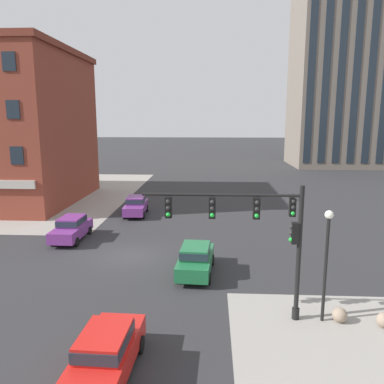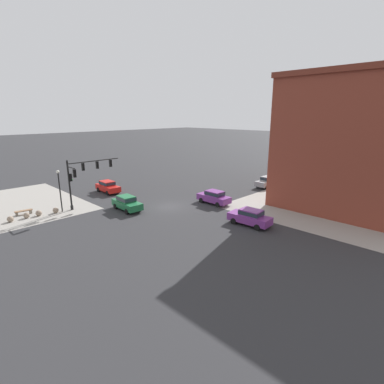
# 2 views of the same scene
# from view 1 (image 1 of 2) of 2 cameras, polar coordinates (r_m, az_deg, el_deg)

# --- Properties ---
(ground_plane) EXTENTS (320.00, 320.00, 0.00)m
(ground_plane) POSITION_cam_1_polar(r_m,az_deg,el_deg) (25.04, -9.23, -9.38)
(ground_plane) COLOR #2D2D30
(traffic_signal_main) EXTENTS (6.77, 2.09, 5.91)m
(traffic_signal_main) POSITION_cam_1_polar(r_m,az_deg,el_deg) (16.58, 10.39, -5.33)
(traffic_signal_main) COLOR black
(traffic_signal_main) RESTS_ON ground
(bollard_sphere_curb_a) EXTENTS (0.64, 0.64, 0.64)m
(bollard_sphere_curb_a) POSITION_cam_1_polar(r_m,az_deg,el_deg) (18.37, 21.10, -16.68)
(bollard_sphere_curb_a) COLOR gray
(bollard_sphere_curb_a) RESTS_ON ground
(bollard_sphere_curb_b) EXTENTS (0.64, 0.64, 0.64)m
(bollard_sphere_curb_b) POSITION_cam_1_polar(r_m,az_deg,el_deg) (18.69, 26.69, -16.64)
(bollard_sphere_curb_b) COLOR gray
(bollard_sphere_curb_b) RESTS_ON ground
(street_lamp_corner_near) EXTENTS (0.36, 0.36, 4.90)m
(street_lamp_corner_near) POSITION_cam_1_polar(r_m,az_deg,el_deg) (17.14, 19.38, -8.42)
(street_lamp_corner_near) COLOR black
(street_lamp_corner_near) RESTS_ON ground
(car_main_northbound_far) EXTENTS (2.10, 4.50, 1.68)m
(car_main_northbound_far) POSITION_cam_1_polar(r_m,az_deg,el_deg) (35.09, -8.35, -1.92)
(car_main_northbound_far) COLOR #7A3389
(car_main_northbound_far) RESTS_ON ground
(car_main_southbound_near) EXTENTS (2.01, 4.46, 1.68)m
(car_main_southbound_near) POSITION_cam_1_polar(r_m,az_deg,el_deg) (14.22, -12.67, -22.08)
(car_main_southbound_near) COLOR red
(car_main_southbound_near) RESTS_ON ground
(car_cross_eastbound) EXTENTS (2.10, 4.50, 1.68)m
(car_cross_eastbound) POSITION_cam_1_polar(r_m,az_deg,el_deg) (21.75, 0.54, -9.81)
(car_cross_eastbound) COLOR #1E6B3D
(car_cross_eastbound) RESTS_ON ground
(car_cross_westbound) EXTENTS (1.92, 4.41, 1.68)m
(car_cross_westbound) POSITION_cam_1_polar(r_m,az_deg,el_deg) (28.94, -17.48, -5.05)
(car_cross_westbound) COLOR #7A3389
(car_cross_westbound) RESTS_ON ground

